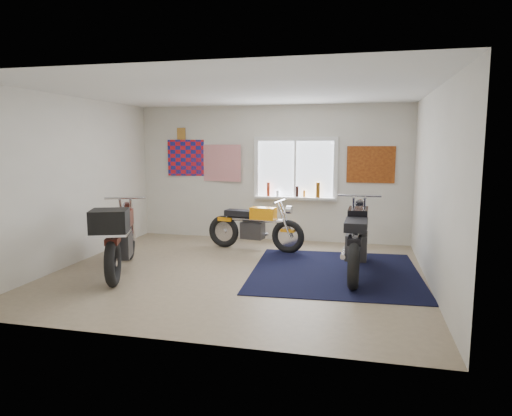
% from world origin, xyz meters
% --- Properties ---
extents(ground, '(5.50, 5.50, 0.00)m').
position_xyz_m(ground, '(0.00, 0.00, 0.00)').
color(ground, '#9E896B').
rests_on(ground, ground).
extents(room_shell, '(5.50, 5.50, 5.50)m').
position_xyz_m(room_shell, '(0.00, 0.00, 1.64)').
color(room_shell, white).
rests_on(room_shell, ground).
extents(navy_rug, '(2.64, 2.74, 0.01)m').
position_xyz_m(navy_rug, '(1.44, 0.33, 0.01)').
color(navy_rug, black).
rests_on(navy_rug, ground).
extents(window_assembly, '(1.66, 0.17, 1.26)m').
position_xyz_m(window_assembly, '(0.50, 2.47, 1.37)').
color(window_assembly, white).
rests_on(window_assembly, room_shell).
extents(oil_bottles, '(1.07, 0.09, 0.30)m').
position_xyz_m(oil_bottles, '(0.57, 2.40, 1.03)').
color(oil_bottles, maroon).
rests_on(oil_bottles, window_assembly).
extents(flag_display, '(1.60, 0.10, 1.17)m').
position_xyz_m(flag_display, '(-1.90, 2.48, 2.15)').
color(flag_display, red).
rests_on(flag_display, room_shell).
extents(triumph_poster, '(0.90, 0.03, 0.70)m').
position_xyz_m(triumph_poster, '(1.95, 2.48, 1.55)').
color(triumph_poster, '#A54C14').
rests_on(triumph_poster, room_shell).
extents(yellow_triumph, '(1.88, 0.57, 0.95)m').
position_xyz_m(yellow_triumph, '(-0.10, 1.50, 0.42)').
color(yellow_triumph, black).
rests_on(yellow_triumph, ground).
extents(black_chrome_bike, '(0.69, 2.24, 1.15)m').
position_xyz_m(black_chrome_bike, '(1.75, 0.33, 0.50)').
color(black_chrome_bike, black).
rests_on(black_chrome_bike, navy_rug).
extents(maroon_tourer, '(1.10, 2.11, 1.10)m').
position_xyz_m(maroon_tourer, '(-1.69, -0.52, 0.57)').
color(maroon_tourer, black).
rests_on(maroon_tourer, ground).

